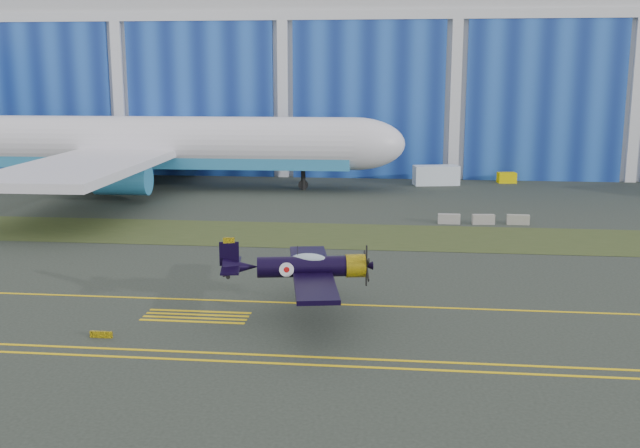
# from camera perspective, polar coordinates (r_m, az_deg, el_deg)

# --- Properties ---
(ground) EXTENTS (260.00, 260.00, 0.00)m
(ground) POSITION_cam_1_polar(r_m,az_deg,el_deg) (50.01, 13.61, -4.63)
(ground) COLOR #30372F
(ground) RESTS_ON ground
(grass_median) EXTENTS (260.00, 10.00, 0.02)m
(grass_median) POSITION_cam_1_polar(r_m,az_deg,el_deg) (63.49, 12.05, -1.11)
(grass_median) COLOR #475128
(grass_median) RESTS_ON ground
(hangar) EXTENTS (220.00, 45.70, 30.00)m
(hangar) POSITION_cam_1_polar(r_m,az_deg,el_deg) (119.63, 9.62, 12.03)
(hangar) COLOR silver
(hangar) RESTS_ON ground
(taxiway_centreline) EXTENTS (200.00, 0.20, 0.02)m
(taxiway_centreline) POSITION_cam_1_polar(r_m,az_deg,el_deg) (45.27, 14.39, -6.38)
(taxiway_centreline) COLOR yellow
(taxiway_centreline) RESTS_ON ground
(edge_line_near) EXTENTS (80.00, 0.20, 0.02)m
(edge_line_near) POSITION_cam_1_polar(r_m,az_deg,el_deg) (36.46, 16.46, -10.95)
(edge_line_near) COLOR yellow
(edge_line_near) RESTS_ON ground
(edge_line_far) EXTENTS (80.00, 0.20, 0.02)m
(edge_line_far) POSITION_cam_1_polar(r_m,az_deg,el_deg) (37.37, 16.20, -10.36)
(edge_line_far) COLOR yellow
(edge_line_far) RESTS_ON ground
(hold_short_ladder) EXTENTS (6.00, 2.40, 0.02)m
(hold_short_ladder) POSITION_cam_1_polar(r_m,az_deg,el_deg) (43.38, -9.42, -6.95)
(hold_short_ladder) COLOR yellow
(hold_short_ladder) RESTS_ON ground
(guard_board_left) EXTENTS (1.20, 0.15, 0.35)m
(guard_board_left) POSITION_cam_1_polar(r_m,az_deg,el_deg) (41.13, -16.33, -8.08)
(guard_board_left) COLOR yellow
(guard_board_left) RESTS_ON ground
(warbird) EXTENTS (11.41, 13.01, 3.42)m
(warbird) POSITION_cam_1_polar(r_m,az_deg,el_deg) (41.79, -1.35, -3.27)
(warbird) COLOR black
(warbird) RESTS_ON ground
(jetliner) EXTENTS (70.36, 60.12, 24.09)m
(jetliner) POSITION_cam_1_polar(r_m,az_deg,el_deg) (91.11, -13.54, 10.23)
(jetliner) COLOR silver
(jetliner) RESTS_ON ground
(shipping_container) EXTENTS (5.79, 3.25, 2.36)m
(shipping_container) POSITION_cam_1_polar(r_m,az_deg,el_deg) (92.69, 8.84, 3.69)
(shipping_container) COLOR silver
(shipping_container) RESTS_ON ground
(tug) EXTENTS (2.40, 1.69, 1.29)m
(tug) POSITION_cam_1_polar(r_m,az_deg,el_deg) (96.25, 14.03, 3.45)
(tug) COLOR #DEC900
(tug) RESTS_ON ground
(cart) EXTENTS (2.08, 1.65, 1.09)m
(cart) POSITION_cam_1_polar(r_m,az_deg,el_deg) (107.12, -22.37, 3.66)
(cart) COLOR silver
(cart) RESTS_ON ground
(barrier_a) EXTENTS (2.01, 0.63, 0.90)m
(barrier_a) POSITION_cam_1_polar(r_m,az_deg,el_deg) (69.22, 9.80, 0.39)
(barrier_a) COLOR #999592
(barrier_a) RESTS_ON ground
(barrier_b) EXTENTS (2.05, 0.80, 0.90)m
(barrier_b) POSITION_cam_1_polar(r_m,az_deg,el_deg) (69.62, 12.34, 0.35)
(barrier_b) COLOR gray
(barrier_b) RESTS_ON ground
(barrier_c) EXTENTS (2.01, 0.63, 0.90)m
(barrier_c) POSITION_cam_1_polar(r_m,az_deg,el_deg) (70.22, 14.85, 0.32)
(barrier_c) COLOR gray
(barrier_c) RESTS_ON ground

